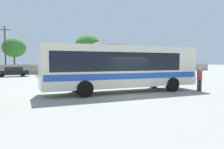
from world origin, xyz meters
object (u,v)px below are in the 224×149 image
object	(u,v)px
utility_pole_near	(5,49)
roadside_tree_right	(113,52)
roadside_tree_midright	(88,46)
coach_bus_cream_blue	(121,66)
attendant_by_bus_door	(200,78)
parked_car_second_black	(13,71)
roadside_tree_midleft	(14,48)
parked_car_third_grey	(49,71)

from	to	relation	value
utility_pole_near	roadside_tree_right	size ratio (longest dim) A/B	1.30
utility_pole_near	roadside_tree_midright	distance (m)	16.36
coach_bus_cream_blue	attendant_by_bus_door	bearing A→B (deg)	-22.21
coach_bus_cream_blue	roadside_tree_midright	world-z (taller)	roadside_tree_midright
roadside_tree_right	parked_car_second_black	bearing A→B (deg)	-160.45
attendant_by_bus_door	utility_pole_near	size ratio (longest dim) A/B	0.21
utility_pole_near	roadside_tree_midright	xyz separation A→B (m)	(16.18, 2.15, 1.21)
parked_car_second_black	utility_pole_near	xyz separation A→B (m)	(-1.06, 7.35, 3.64)
parked_car_second_black	utility_pole_near	size ratio (longest dim) A/B	0.53
attendant_by_bus_door	roadside_tree_right	world-z (taller)	roadside_tree_right
roadside_tree_midleft	roadside_tree_midright	xyz separation A→B (m)	(14.69, -0.38, 0.71)
coach_bus_cream_blue	roadside_tree_midleft	distance (m)	31.92
roadside_tree_midright	roadside_tree_right	bearing A→B (deg)	-26.07
roadside_tree_midright	parked_car_second_black	bearing A→B (deg)	-147.83
coach_bus_cream_blue	roadside_tree_midright	xyz separation A→B (m)	(8.35, 30.76, 3.74)
roadside_tree_right	parked_car_third_grey	bearing A→B (deg)	-155.16
coach_bus_cream_blue	utility_pole_near	distance (m)	29.76
attendant_by_bus_door	utility_pole_near	xyz separation A→B (m)	(-13.27, 30.82, 3.40)
parked_car_second_black	roadside_tree_midleft	bearing A→B (deg)	87.57
attendant_by_bus_door	roadside_tree_midright	size ratio (longest dim) A/B	0.22
roadside_tree_midleft	roadside_tree_right	xyz separation A→B (m)	(19.60, -2.78, -0.54)
attendant_by_bus_door	parked_car_third_grey	size ratio (longest dim) A/B	0.42
roadside_tree_right	attendant_by_bus_door	bearing A→B (deg)	-104.33
utility_pole_near	roadside_tree_right	distance (m)	21.08
parked_car_second_black	roadside_tree_right	world-z (taller)	roadside_tree_right
parked_car_third_grey	roadside_tree_midright	distance (m)	14.32
parked_car_third_grey	roadside_tree_midleft	distance (m)	11.53
coach_bus_cream_blue	roadside_tree_midleft	world-z (taller)	roadside_tree_midleft
roadside_tree_midright	roadside_tree_midleft	bearing A→B (deg)	178.53
parked_car_third_grey	parked_car_second_black	bearing A→B (deg)	-176.90
parked_car_third_grey	roadside_tree_midleft	size ratio (longest dim) A/B	0.62
attendant_by_bus_door	roadside_tree_midright	distance (m)	33.42
attendant_by_bus_door	utility_pole_near	world-z (taller)	utility_pole_near
parked_car_second_black	roadside_tree_midleft	xyz separation A→B (m)	(0.42, 9.88, 4.14)
coach_bus_cream_blue	parked_car_third_grey	world-z (taller)	coach_bus_cream_blue
parked_car_second_black	utility_pole_near	bearing A→B (deg)	98.24
attendant_by_bus_door	parked_car_second_black	size ratio (longest dim) A/B	0.40
parked_car_third_grey	utility_pole_near	bearing A→B (deg)	131.93
parked_car_second_black	roadside_tree_midright	distance (m)	18.50
utility_pole_near	parked_car_third_grey	bearing A→B (deg)	-48.07
coach_bus_cream_blue	roadside_tree_midright	bearing A→B (deg)	74.82
coach_bus_cream_blue	roadside_tree_midleft	xyz separation A→B (m)	(-6.35, 31.13, 3.03)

